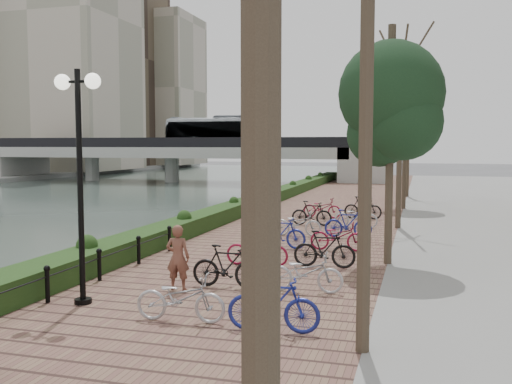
% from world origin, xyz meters
% --- Properties ---
extents(river_water, '(30.00, 130.00, 0.02)m').
position_xyz_m(river_water, '(-15.00, 25.00, 0.01)').
color(river_water, '#42534A').
rests_on(river_water, ground).
extents(promenade, '(8.00, 75.00, 0.50)m').
position_xyz_m(promenade, '(4.00, 17.50, 0.25)').
color(promenade, brown).
rests_on(promenade, ground).
extents(hedge, '(1.10, 56.00, 0.60)m').
position_xyz_m(hedge, '(0.60, 20.00, 0.80)').
color(hedge, '#1B3613').
rests_on(hedge, promenade).
extents(chain_fence, '(0.10, 14.10, 0.70)m').
position_xyz_m(chain_fence, '(1.40, 2.00, 0.85)').
color(chain_fence, black).
rests_on(chain_fence, promenade).
extents(lamppost, '(1.02, 0.32, 4.81)m').
position_xyz_m(lamppost, '(2.15, 3.15, 3.97)').
color(lamppost, black).
rests_on(lamppost, promenade).
extents(pedestrian, '(0.58, 0.41, 1.49)m').
position_xyz_m(pedestrian, '(3.59, 4.72, 1.25)').
color(pedestrian, brown).
rests_on(pedestrian, promenade).
extents(bicycle_parking, '(2.40, 17.32, 1.00)m').
position_xyz_m(bicycle_parking, '(5.49, 10.44, 0.97)').
color(bicycle_parking, '#B4B5B9').
rests_on(bicycle_parking, promenade).
extents(street_trees, '(3.20, 37.12, 6.80)m').
position_xyz_m(street_trees, '(8.00, 12.68, 3.69)').
color(street_trees, '#3C2F23').
rests_on(street_trees, promenade).
extents(bridge, '(36.00, 10.77, 6.50)m').
position_xyz_m(bridge, '(-13.92, 45.00, 3.37)').
color(bridge, '#AEAEA9').
rests_on(bridge, ground).
extents(far_buildings, '(35.00, 38.00, 38.00)m').
position_xyz_m(far_buildings, '(-41.66, 65.91, 16.12)').
color(far_buildings, '#B5A997').
rests_on(far_buildings, far_bank).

